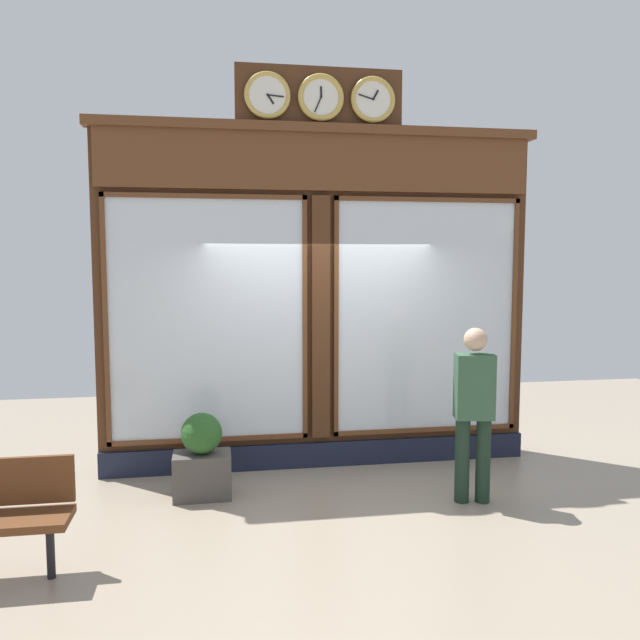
# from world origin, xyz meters

# --- Properties ---
(ground_plane) EXTENTS (14.00, 14.00, 0.00)m
(ground_plane) POSITION_xyz_m (0.00, 2.80, 0.00)
(ground_plane) COLOR gray
(shop_facade) EXTENTS (4.90, 0.42, 4.39)m
(shop_facade) POSITION_xyz_m (-0.00, -0.12, 1.93)
(shop_facade) COLOR #4C2B16
(shop_facade) RESTS_ON ground_plane
(pedestrian) EXTENTS (0.39, 0.28, 1.69)m
(pedestrian) POSITION_xyz_m (-1.27, 1.29, 0.93)
(pedestrian) COLOR #1C2F21
(pedestrian) RESTS_ON ground_plane
(planter_box) EXTENTS (0.56, 0.36, 0.44)m
(planter_box) POSITION_xyz_m (1.30, 0.74, 0.22)
(planter_box) COLOR #4C4742
(planter_box) RESTS_ON ground_plane
(planter_shrub) EXTENTS (0.40, 0.40, 0.40)m
(planter_shrub) POSITION_xyz_m (1.30, 0.74, 0.64)
(planter_shrub) COLOR #285623
(planter_shrub) RESTS_ON planter_box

